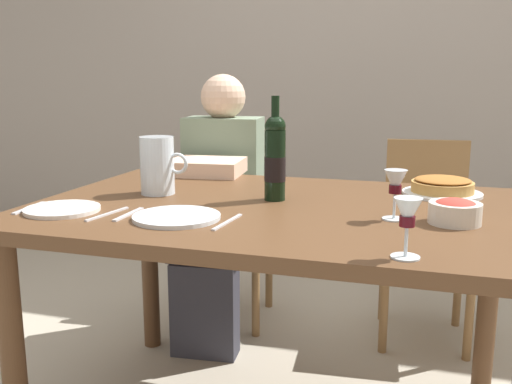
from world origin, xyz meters
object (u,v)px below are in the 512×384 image
at_px(dinner_plate_right_setting, 62,209).
at_px(diner_left, 218,200).
at_px(wine_glass_right_diner, 395,185).
at_px(baked_tart, 442,187).
at_px(chair_left, 231,214).
at_px(chair_right, 426,226).
at_px(water_pitcher, 158,169).
at_px(dining_table, 277,234).
at_px(salad_bowl, 455,211).
at_px(wine_bottle, 275,158).
at_px(wine_glass_left_diner, 407,216).
at_px(dinner_plate_left_setting, 177,217).

xyz_separation_m(dinner_plate_right_setting, diner_left, (0.15, 0.90, -0.15)).
distance_m(wine_glass_right_diner, dinner_plate_right_setting, 0.96).
distance_m(baked_tart, chair_left, 1.13).
height_order(baked_tart, chair_right, chair_right).
bearing_deg(water_pitcher, chair_left, 91.94).
height_order(dining_table, salad_bowl, salad_bowl).
bearing_deg(baked_tart, chair_right, 94.17).
xyz_separation_m(water_pitcher, wine_glass_right_diner, (0.78, -0.13, 0.01)).
relative_size(wine_bottle, dinner_plate_right_setting, 1.51).
bearing_deg(chair_left, wine_bottle, 112.72).
xyz_separation_m(baked_tart, dinner_plate_right_setting, (-1.07, -0.57, -0.02)).
bearing_deg(baked_tart, wine_glass_left_diner, -96.80).
xyz_separation_m(water_pitcher, baked_tart, (0.92, 0.26, -0.06)).
xyz_separation_m(baked_tart, wine_glass_right_diner, (-0.13, -0.39, 0.07)).
xyz_separation_m(wine_glass_right_diner, diner_left, (-0.79, 0.71, -0.24)).
distance_m(salad_bowl, wine_glass_right_diner, 0.17).
relative_size(salad_bowl, dinner_plate_left_setting, 0.57).
bearing_deg(wine_glass_right_diner, water_pitcher, 170.31).
relative_size(salad_bowl, wine_glass_left_diner, 1.04).
distance_m(wine_glass_left_diner, dinner_plate_left_setting, 0.65).
height_order(wine_bottle, wine_glass_left_diner, wine_bottle).
distance_m(salad_bowl, chair_right, 1.03).
height_order(wine_glass_right_diner, dinner_plate_right_setting, wine_glass_right_diner).
bearing_deg(chair_right, water_pitcher, 39.43).
height_order(dining_table, baked_tart, baked_tart).
relative_size(salad_bowl, dinner_plate_right_setting, 0.64).
height_order(water_pitcher, chair_left, water_pitcher).
distance_m(water_pitcher, wine_glass_left_diner, 0.96).
bearing_deg(chair_right, diner_left, 12.39).
height_order(water_pitcher, baked_tart, water_pitcher).
bearing_deg(water_pitcher, diner_left, 90.83).
xyz_separation_m(dining_table, wine_glass_left_diner, (0.40, -0.42, 0.19)).
bearing_deg(dining_table, wine_bottle, 111.85).
bearing_deg(wine_glass_right_diner, baked_tart, 71.27).
height_order(dining_table, chair_right, chair_right).
height_order(dining_table, dinner_plate_left_setting, dinner_plate_left_setting).
bearing_deg(wine_bottle, chair_right, 60.63).
distance_m(wine_bottle, diner_left, 0.75).
relative_size(dining_table, dinner_plate_left_setting, 6.13).
bearing_deg(chair_left, wine_glass_right_diner, 124.92).
bearing_deg(dinner_plate_right_setting, chair_right, 48.78).
height_order(salad_bowl, chair_right, chair_right).
relative_size(wine_glass_left_diner, dinner_plate_right_setting, 0.61).
bearing_deg(wine_bottle, dinner_plate_right_setting, -148.92).
xyz_separation_m(dining_table, dinner_plate_right_setting, (-0.58, -0.26, 0.10)).
bearing_deg(wine_glass_left_diner, dinner_plate_right_setting, 170.88).
bearing_deg(dinner_plate_left_setting, diner_left, 103.67).
bearing_deg(dinner_plate_right_setting, diner_left, 80.79).
xyz_separation_m(dining_table, salad_bowl, (0.51, -0.08, 0.13)).
bearing_deg(chair_right, chair_left, -2.41).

